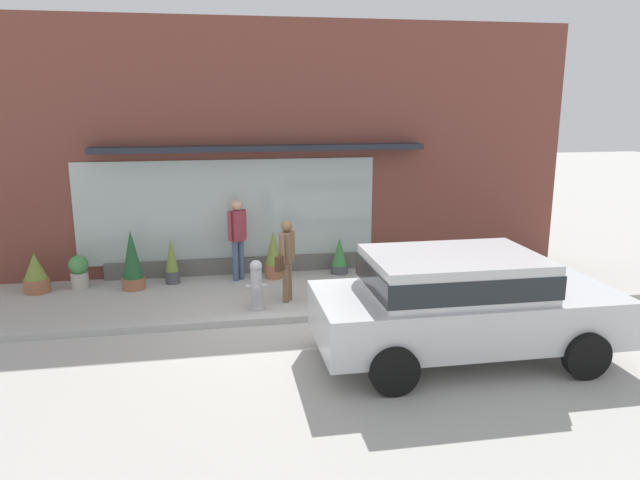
{
  "coord_description": "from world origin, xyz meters",
  "views": [
    {
      "loc": [
        -1.1,
        -10.02,
        3.78
      ],
      "look_at": [
        0.96,
        1.2,
        1.1
      ],
      "focal_mm": 33.72,
      "sensor_mm": 36.0,
      "label": 1
    }
  ],
  "objects_px": {
    "pedestrian_with_handbag": "(286,256)",
    "potted_plant_window_center": "(132,261)",
    "pedestrian_passerby": "(237,233)",
    "potted_plant_trailing_edge": "(79,271)",
    "potted_plant_doorstep": "(274,255)",
    "potted_plant_corner_tall": "(36,274)",
    "potted_plant_by_entrance": "(172,262)",
    "potted_plant_window_left": "(394,259)",
    "fire_hydrant": "(256,285)",
    "potted_plant_low_front": "(339,256)",
    "parked_car_silver": "(461,299)"
  },
  "relations": [
    {
      "from": "potted_plant_corner_tall",
      "to": "potted_plant_by_entrance",
      "type": "height_order",
      "value": "potted_plant_by_entrance"
    },
    {
      "from": "fire_hydrant",
      "to": "parked_car_silver",
      "type": "xyz_separation_m",
      "value": [
        2.8,
        -2.67,
        0.45
      ]
    },
    {
      "from": "potted_plant_window_center",
      "to": "potted_plant_doorstep",
      "type": "xyz_separation_m",
      "value": [
        2.9,
        0.26,
        -0.09
      ]
    },
    {
      "from": "potted_plant_low_front",
      "to": "potted_plant_trailing_edge",
      "type": "height_order",
      "value": "potted_plant_low_front"
    },
    {
      "from": "parked_car_silver",
      "to": "potted_plant_window_center",
      "type": "bearing_deg",
      "value": 140.3
    },
    {
      "from": "potted_plant_corner_tall",
      "to": "pedestrian_with_handbag",
      "type": "bearing_deg",
      "value": -16.85
    },
    {
      "from": "potted_plant_trailing_edge",
      "to": "parked_car_silver",
      "type": "bearing_deg",
      "value": -36.27
    },
    {
      "from": "potted_plant_window_left",
      "to": "potted_plant_by_entrance",
      "type": "bearing_deg",
      "value": -179.66
    },
    {
      "from": "parked_car_silver",
      "to": "pedestrian_passerby",
      "type": "bearing_deg",
      "value": 123.74
    },
    {
      "from": "pedestrian_passerby",
      "to": "potted_plant_low_front",
      "type": "relative_size",
      "value": 2.14
    },
    {
      "from": "potted_plant_corner_tall",
      "to": "potted_plant_by_entrance",
      "type": "distance_m",
      "value": 2.65
    },
    {
      "from": "potted_plant_by_entrance",
      "to": "potted_plant_doorstep",
      "type": "relative_size",
      "value": 0.91
    },
    {
      "from": "parked_car_silver",
      "to": "potted_plant_by_entrance",
      "type": "relative_size",
      "value": 4.65
    },
    {
      "from": "pedestrian_passerby",
      "to": "fire_hydrant",
      "type": "bearing_deg",
      "value": 58.79
    },
    {
      "from": "pedestrian_with_handbag",
      "to": "parked_car_silver",
      "type": "relative_size",
      "value": 0.35
    },
    {
      "from": "potted_plant_low_front",
      "to": "potted_plant_by_entrance",
      "type": "bearing_deg",
      "value": -178.65
    },
    {
      "from": "pedestrian_with_handbag",
      "to": "potted_plant_by_entrance",
      "type": "relative_size",
      "value": 1.64
    },
    {
      "from": "potted_plant_window_center",
      "to": "potted_plant_trailing_edge",
      "type": "bearing_deg",
      "value": 167.18
    },
    {
      "from": "pedestrian_with_handbag",
      "to": "potted_plant_by_entrance",
      "type": "height_order",
      "value": "pedestrian_with_handbag"
    },
    {
      "from": "potted_plant_doorstep",
      "to": "potted_plant_low_front",
      "type": "bearing_deg",
      "value": 3.19
    },
    {
      "from": "potted_plant_window_left",
      "to": "potted_plant_window_center",
      "type": "xyz_separation_m",
      "value": [
        -5.62,
        -0.29,
        0.31
      ]
    },
    {
      "from": "potted_plant_low_front",
      "to": "potted_plant_window_center",
      "type": "bearing_deg",
      "value": -175.49
    },
    {
      "from": "potted_plant_low_front",
      "to": "potted_plant_window_center",
      "type": "height_order",
      "value": "potted_plant_window_center"
    },
    {
      "from": "fire_hydrant",
      "to": "potted_plant_trailing_edge",
      "type": "xyz_separation_m",
      "value": [
        -3.47,
        1.93,
        -0.1
      ]
    },
    {
      "from": "potted_plant_by_entrance",
      "to": "fire_hydrant",
      "type": "bearing_deg",
      "value": -50.23
    },
    {
      "from": "potted_plant_low_front",
      "to": "pedestrian_passerby",
      "type": "bearing_deg",
      "value": -177.52
    },
    {
      "from": "potted_plant_corner_tall",
      "to": "potted_plant_window_center",
      "type": "height_order",
      "value": "potted_plant_window_center"
    },
    {
      "from": "pedestrian_passerby",
      "to": "potted_plant_by_entrance",
      "type": "relative_size",
      "value": 1.82
    },
    {
      "from": "pedestrian_with_handbag",
      "to": "potted_plant_doorstep",
      "type": "height_order",
      "value": "pedestrian_with_handbag"
    },
    {
      "from": "fire_hydrant",
      "to": "parked_car_silver",
      "type": "height_order",
      "value": "parked_car_silver"
    },
    {
      "from": "parked_car_silver",
      "to": "potted_plant_trailing_edge",
      "type": "distance_m",
      "value": 7.79
    },
    {
      "from": "parked_car_silver",
      "to": "potted_plant_by_entrance",
      "type": "distance_m",
      "value": 6.4
    },
    {
      "from": "fire_hydrant",
      "to": "pedestrian_passerby",
      "type": "distance_m",
      "value": 2.03
    },
    {
      "from": "fire_hydrant",
      "to": "potted_plant_by_entrance",
      "type": "relative_size",
      "value": 0.98
    },
    {
      "from": "potted_plant_doorstep",
      "to": "potted_plant_by_entrance",
      "type": "bearing_deg",
      "value": -179.92
    },
    {
      "from": "fire_hydrant",
      "to": "potted_plant_corner_tall",
      "type": "height_order",
      "value": "fire_hydrant"
    },
    {
      "from": "pedestrian_with_handbag",
      "to": "potted_plant_window_center",
      "type": "height_order",
      "value": "pedestrian_with_handbag"
    },
    {
      "from": "pedestrian_passerby",
      "to": "potted_plant_trailing_edge",
      "type": "xyz_separation_m",
      "value": [
        -3.23,
        -0.0,
        -0.67
      ]
    },
    {
      "from": "pedestrian_with_handbag",
      "to": "parked_car_silver",
      "type": "bearing_deg",
      "value": 67.35
    },
    {
      "from": "fire_hydrant",
      "to": "potted_plant_window_center",
      "type": "xyz_separation_m",
      "value": [
        -2.38,
        1.68,
        0.13
      ]
    },
    {
      "from": "pedestrian_with_handbag",
      "to": "potted_plant_doorstep",
      "type": "relative_size",
      "value": 1.5
    },
    {
      "from": "potted_plant_window_center",
      "to": "pedestrian_passerby",
      "type": "bearing_deg",
      "value": 6.61
    },
    {
      "from": "pedestrian_passerby",
      "to": "potted_plant_trailing_edge",
      "type": "bearing_deg",
      "value": -38.05
    },
    {
      "from": "fire_hydrant",
      "to": "potted_plant_trailing_edge",
      "type": "relative_size",
      "value": 1.36
    },
    {
      "from": "potted_plant_trailing_edge",
      "to": "pedestrian_passerby",
      "type": "bearing_deg",
      "value": 0.01
    },
    {
      "from": "potted_plant_by_entrance",
      "to": "potted_plant_doorstep",
      "type": "distance_m",
      "value": 2.14
    },
    {
      "from": "potted_plant_low_front",
      "to": "potted_plant_trailing_edge",
      "type": "bearing_deg",
      "value": -178.98
    },
    {
      "from": "pedestrian_passerby",
      "to": "potted_plant_doorstep",
      "type": "xyz_separation_m",
      "value": [
        0.76,
        0.01,
        -0.53
      ]
    },
    {
      "from": "pedestrian_passerby",
      "to": "potted_plant_corner_tall",
      "type": "xyz_separation_m",
      "value": [
        -4.03,
        -0.13,
        -0.65
      ]
    },
    {
      "from": "potted_plant_window_left",
      "to": "fire_hydrant",
      "type": "bearing_deg",
      "value": -148.63
    }
  ]
}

